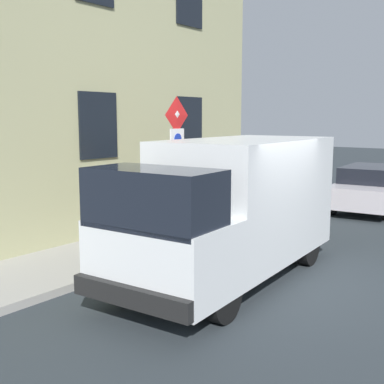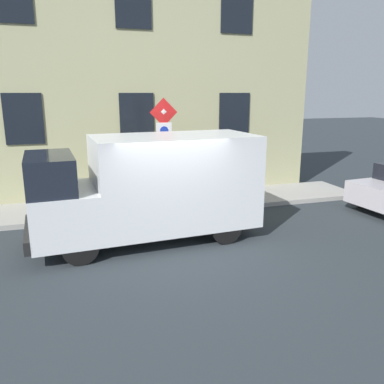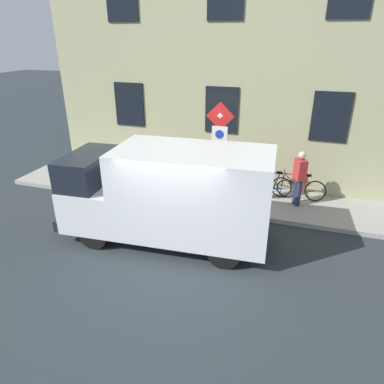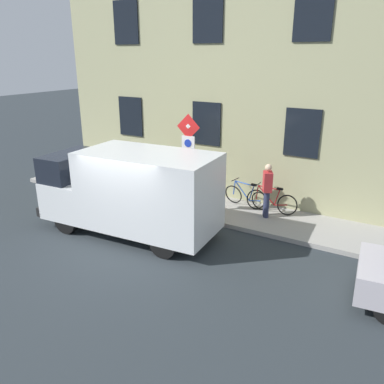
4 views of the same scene
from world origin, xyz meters
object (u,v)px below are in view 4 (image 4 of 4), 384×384
at_px(bicycle_blue, 247,196).
at_px(pedestrian, 267,189).
at_px(delivery_van, 131,190).
at_px(sign_post_stacked, 188,153).
at_px(litter_bin, 155,191).
at_px(bicycle_red, 271,201).

xyz_separation_m(bicycle_blue, pedestrian, (-0.46, -0.86, 0.56)).
bearing_deg(delivery_van, sign_post_stacked, -116.25).
bearing_deg(bicycle_blue, sign_post_stacked, 52.90).
bearing_deg(sign_post_stacked, delivery_van, 157.62).
bearing_deg(pedestrian, litter_bin, -15.13).
xyz_separation_m(bicycle_red, bicycle_blue, (0.00, 0.87, 0.00)).
bearing_deg(bicycle_red, delivery_van, 45.96).
bearing_deg(litter_bin, sign_post_stacked, -95.76).
distance_m(bicycle_red, bicycle_blue, 0.87).
bearing_deg(bicycle_red, pedestrian, 87.55).
height_order(bicycle_red, pedestrian, pedestrian).
relative_size(delivery_van, bicycle_red, 3.18).
relative_size(sign_post_stacked, bicycle_red, 1.79).
bearing_deg(sign_post_stacked, bicycle_red, -58.09).
distance_m(sign_post_stacked, litter_bin, 2.12).
xyz_separation_m(bicycle_blue, litter_bin, (-1.28, 2.87, 0.08)).
distance_m(sign_post_stacked, bicycle_blue, 2.57).
relative_size(sign_post_stacked, pedestrian, 1.79).
relative_size(bicycle_blue, pedestrian, 1.00).
height_order(bicycle_red, bicycle_blue, same).
height_order(sign_post_stacked, bicycle_red, sign_post_stacked).
xyz_separation_m(delivery_van, bicycle_blue, (3.32, -2.20, -0.82)).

